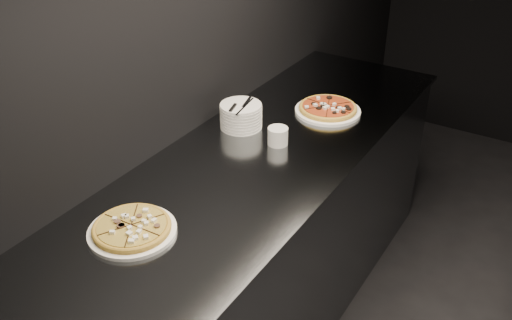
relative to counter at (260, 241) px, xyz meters
The scene contains 7 objects.
wall_left 1.01m from the counter, behind, with size 0.02×5.00×2.80m, color black.
counter is the anchor object (origin of this frame).
pizza_mushroom 0.83m from the counter, 97.71° to the right, with size 0.30×0.30×0.03m.
pizza_tomato 0.70m from the counter, 82.91° to the left, with size 0.31×0.31×0.04m.
plate_stack 0.58m from the counter, 141.40° to the left, with size 0.19×0.19×0.11m.
cutlery 0.62m from the counter, 142.90° to the left, with size 0.06×0.20×0.01m.
ramekin 0.51m from the counter, 82.32° to the left, with size 0.09×0.09×0.08m.
Camera 1 is at (-1.07, -1.73, 2.11)m, focal length 40.00 mm.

